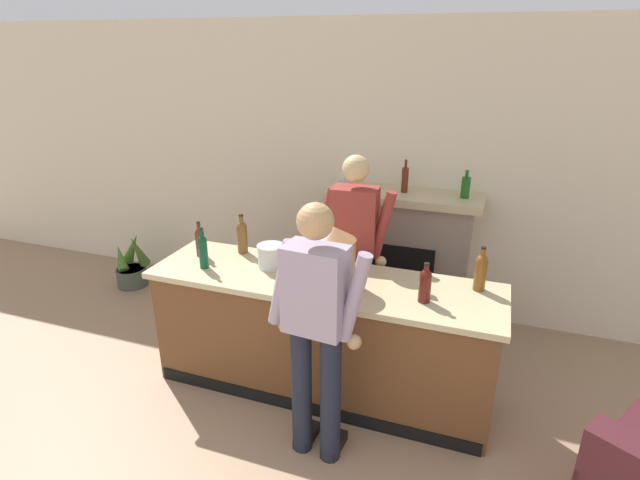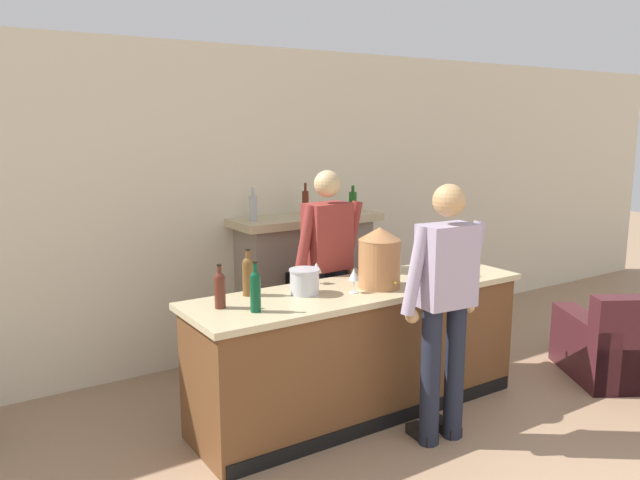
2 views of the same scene
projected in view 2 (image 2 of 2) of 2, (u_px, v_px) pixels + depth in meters
name	position (u px, v px, depth m)	size (l,w,h in m)	color
wall_back_panel	(253.00, 204.00, 5.62)	(12.00, 0.07, 2.75)	beige
bar_counter	(360.00, 350.00, 4.53)	(2.57, 0.72, 0.94)	brown
fireplace_stone	(306.00, 283.00, 5.74)	(1.38, 0.52, 1.57)	gray
armchair_black	(628.00, 349.00, 5.14)	(1.19, 1.17, 0.78)	#451B21
person_customer	(445.00, 303.00, 4.01)	(0.66, 0.33, 1.72)	#1C202E
person_bartender	(328.00, 268.00, 4.93)	(0.66, 0.32, 1.74)	#192331
copper_dispenser	(380.00, 257.00, 4.41)	(0.31, 0.34, 0.43)	#B17446
ice_bucket_steel	(304.00, 281.00, 4.25)	(0.21, 0.21, 0.17)	silver
wine_bottle_port_short	(450.00, 247.00, 5.16)	(0.08, 0.08, 0.32)	brown
wine_bottle_cabernet_heavy	(447.00, 260.00, 4.74)	(0.08, 0.08, 0.27)	#531711
wine_bottle_riesling_slim	(248.00, 274.00, 4.21)	(0.08, 0.08, 0.32)	brown
wine_bottle_chardonnay_pale	(255.00, 290.00, 3.84)	(0.07, 0.07, 0.32)	#0B4326
wine_bottle_merlot_tall	(220.00, 288.00, 3.92)	(0.07, 0.07, 0.28)	#56241A
wine_glass_front_right	(316.00, 268.00, 4.52)	(0.08, 0.08, 0.16)	silver
wine_glass_back_row	(435.00, 260.00, 4.83)	(0.08, 0.08, 0.15)	silver
wine_glass_near_bucket	(354.00, 275.00, 4.27)	(0.08, 0.08, 0.17)	silver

